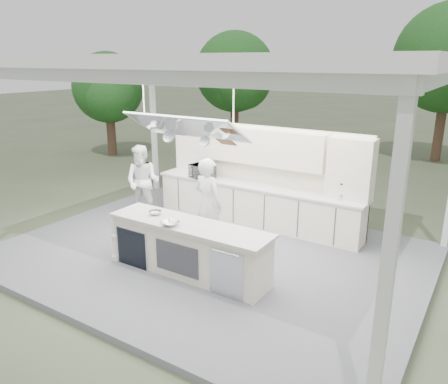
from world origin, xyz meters
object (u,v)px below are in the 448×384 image
Objects in this scene: demo_island at (188,248)px; sous_chef at (143,182)px; back_counter at (255,204)px; head_chef at (208,204)px.

sous_chef is at bearing 146.40° from demo_island.
sous_chef reaches higher than demo_island.
head_chef is at bearing -94.67° from back_counter.
back_counter is 1.77m from head_chef.
sous_chef is (-2.52, -1.02, 0.40)m from back_counter.
sous_chef is (-2.38, 0.69, -0.06)m from head_chef.
head_chef reaches higher than back_counter.
demo_island is at bearing 117.60° from head_chef.
demo_island is 0.61× the size of back_counter.
back_counter is 2.75m from sous_chef.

